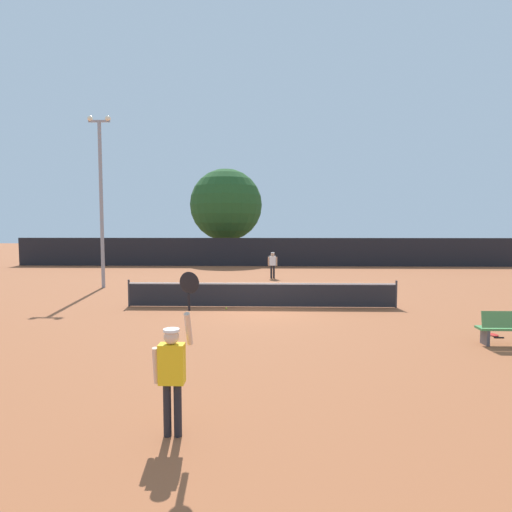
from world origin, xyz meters
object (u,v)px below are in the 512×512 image
object	(u,v)px
player_receiving	(273,263)
parked_car_near	(285,251)
large_tree	(226,205)
player_serving	(173,365)
light_pole	(101,192)
spare_racket	(493,335)
tennis_ball	(226,308)

from	to	relation	value
player_receiving	parked_car_near	bearing A→B (deg)	-95.39
player_receiving	parked_car_near	distance (m)	14.83
player_receiving	large_tree	size ratio (longest dim) A/B	0.19
player_serving	light_pole	size ratio (longest dim) A/B	0.28
spare_racket	player_receiving	bearing A→B (deg)	115.57
tennis_ball	light_pole	xyz separation A→B (m)	(-6.95, 5.44, 4.92)
player_receiving	tennis_ball	bearing A→B (deg)	78.62
player_serving	large_tree	xyz separation A→B (m)	(-2.32, 31.54, 4.02)
tennis_ball	large_tree	xyz separation A→B (m)	(-2.17, 21.96, 5.08)
light_pole	player_serving	bearing A→B (deg)	-64.68
light_pole	player_receiving	bearing A→B (deg)	24.48
parked_car_near	tennis_ball	bearing A→B (deg)	-99.12
tennis_ball	parked_car_near	world-z (taller)	parked_car_near
player_receiving	tennis_ball	size ratio (longest dim) A/B	23.33
player_serving	tennis_ball	size ratio (longest dim) A/B	36.72
large_tree	parked_car_near	xyz separation A→B (m)	(5.47, 2.28, -4.34)
spare_racket	light_pole	size ratio (longest dim) A/B	0.06
player_serving	player_receiving	bearing A→B (deg)	84.72
tennis_ball	player_serving	bearing A→B (deg)	-89.12
player_serving	player_receiving	world-z (taller)	player_serving
tennis_ball	large_tree	bearing A→B (deg)	95.65
spare_racket	large_tree	size ratio (longest dim) A/B	0.06
tennis_ball	light_pole	bearing A→B (deg)	141.98
player_serving	spare_racket	size ratio (longest dim) A/B	4.82
parked_car_near	large_tree	bearing A→B (deg)	-158.78
player_receiving	large_tree	distance (m)	13.78
player_serving	tennis_ball	world-z (taller)	player_serving
player_serving	parked_car_near	size ratio (longest dim) A/B	0.59
spare_racket	parked_car_near	size ratio (longest dim) A/B	0.12
tennis_ball	light_pole	distance (m)	10.11
spare_racket	large_tree	world-z (taller)	large_tree
tennis_ball	player_receiving	bearing A→B (deg)	78.62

